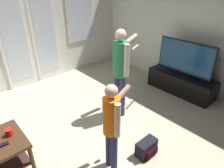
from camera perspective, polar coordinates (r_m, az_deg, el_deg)
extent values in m
cube|color=#B5B093|center=(3.18, -12.09, -15.96)|extent=(5.98, 4.70, 0.02)
cube|color=silver|center=(4.61, -29.23, 13.65)|extent=(5.98, 0.06, 2.60)
cube|color=white|center=(4.66, -26.44, 11.14)|extent=(0.63, 0.02, 2.16)
cube|color=silver|center=(4.64, -26.52, 11.70)|extent=(0.47, 0.01, 1.86)
cube|color=white|center=(4.88, -18.86, 13.16)|extent=(0.63, 0.02, 2.16)
cube|color=silver|center=(4.86, -18.88, 13.71)|extent=(0.47, 0.01, 1.86)
cube|color=white|center=(5.28, -9.13, 18.54)|extent=(0.77, 0.02, 1.20)
cube|color=silver|center=(5.27, -9.04, 18.53)|extent=(0.71, 0.01, 1.14)
cube|color=silver|center=(4.58, 20.73, 15.25)|extent=(0.06, 4.70, 2.60)
cylinder|color=#3F2816|center=(2.75, -22.22, -19.88)|extent=(0.05, 0.05, 0.43)
cylinder|color=#3F2816|center=(3.18, -26.16, -13.39)|extent=(0.05, 0.05, 0.43)
cube|color=black|center=(4.48, 19.37, 0.22)|extent=(0.47, 1.40, 0.42)
cube|color=black|center=(4.24, 27.38, -2.76)|extent=(0.40, 0.02, 0.23)
cube|color=black|center=(4.38, 19.84, 2.87)|extent=(0.08, 0.42, 0.04)
cube|color=black|center=(4.25, 20.60, 7.23)|extent=(0.04, 1.19, 0.67)
cube|color=navy|center=(4.24, 20.47, 7.17)|extent=(0.00, 1.14, 0.62)
cylinder|color=#39395C|center=(3.42, 3.01, -3.80)|extent=(0.10, 0.10, 0.75)
cylinder|color=#39395C|center=(3.53, 1.38, -2.68)|extent=(0.10, 0.10, 0.75)
cylinder|color=#2D8451|center=(3.18, 2.39, 7.11)|extent=(0.24, 0.24, 0.58)
sphere|color=beige|center=(3.06, 2.54, 14.13)|extent=(0.18, 0.18, 0.18)
cylinder|color=beige|center=(3.05, 4.30, 6.79)|extent=(0.08, 0.08, 0.52)
cylinder|color=beige|center=(3.38, 3.98, 11.69)|extent=(0.52, 0.14, 0.29)
cube|color=white|center=(3.56, 6.95, 10.61)|extent=(0.14, 0.06, 0.08)
cylinder|color=navy|center=(2.52, 0.60, -19.84)|extent=(0.08, 0.08, 0.60)
cylinder|color=navy|center=(2.60, -0.92, -17.99)|extent=(0.08, 0.08, 0.60)
cylinder|color=orange|center=(2.20, -0.19, -9.31)|extent=(0.20, 0.20, 0.47)
sphere|color=beige|center=(2.02, -0.21, -2.04)|extent=(0.14, 0.14, 0.14)
cylinder|color=beige|center=(2.09, 1.60, -10.62)|extent=(0.07, 0.07, 0.42)
cylinder|color=beige|center=(2.30, 1.74, -4.29)|extent=(0.37, 0.14, 0.31)
cube|color=white|center=(2.45, 4.98, -5.85)|extent=(0.13, 0.07, 0.11)
cube|color=black|center=(2.90, 9.97, -17.75)|extent=(0.31, 0.16, 0.23)
cube|color=black|center=(2.88, 11.51, -19.09)|extent=(0.22, 0.04, 0.11)
cylinder|color=red|center=(2.77, -27.84, -12.36)|extent=(0.08, 0.08, 0.09)
cube|color=black|center=(2.68, -29.75, -15.37)|extent=(0.17, 0.06, 0.02)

